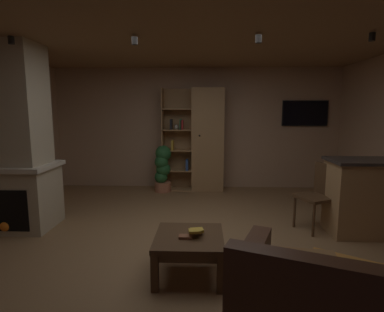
{
  "coord_description": "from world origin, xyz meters",
  "views": [
    {
      "loc": [
        0.15,
        -3.56,
        1.63
      ],
      "look_at": [
        0.0,
        0.4,
        1.05
      ],
      "focal_mm": 28.55,
      "sensor_mm": 36.0,
      "label": 1
    }
  ],
  "objects": [
    {
      "name": "kitchen_bar_counter",
      "position": [
        2.54,
        0.43,
        0.51
      ],
      "size": [
        1.46,
        0.61,
        1.01
      ],
      "color": "#A87F51",
      "rests_on": "ground"
    },
    {
      "name": "table_book_0",
      "position": [
        -0.02,
        -0.74,
        0.42
      ],
      "size": [
        0.13,
        0.09,
        0.03
      ],
      "primitive_type": "cube",
      "rotation": [
        0.0,
        0.0,
        0.01
      ],
      "color": "brown",
      "rests_on": "coffee_table"
    },
    {
      "name": "wall_back",
      "position": [
        0.0,
        2.97,
        1.26
      ],
      "size": [
        6.1,
        0.06,
        2.53
      ],
      "primitive_type": "cube",
      "color": "tan",
      "rests_on": "ground"
    },
    {
      "name": "track_light_spot_3",
      "position": [
        2.03,
        0.08,
        2.46
      ],
      "size": [
        0.07,
        0.07,
        0.09
      ],
      "primitive_type": "cylinder",
      "color": "black"
    },
    {
      "name": "table_book_1",
      "position": [
        0.09,
        -0.65,
        0.45
      ],
      "size": [
        0.14,
        0.12,
        0.03
      ],
      "primitive_type": "cube",
      "rotation": [
        0.0,
        0.0,
        0.21
      ],
      "color": "gold",
      "rests_on": "coffee_table"
    },
    {
      "name": "coffee_table",
      "position": [
        0.01,
        -0.68,
        0.33
      ],
      "size": [
        0.68,
        0.7,
        0.41
      ],
      "color": "#4C331E",
      "rests_on": "ground"
    },
    {
      "name": "table_book_2",
      "position": [
        0.07,
        -0.73,
        0.48
      ],
      "size": [
        0.13,
        0.11,
        0.02
      ],
      "primitive_type": "cube",
      "rotation": [
        0.0,
        0.0,
        0.14
      ],
      "color": "gold",
      "rests_on": "coffee_table"
    },
    {
      "name": "track_light_spot_0",
      "position": [
        -2.11,
        0.08,
        2.46
      ],
      "size": [
        0.07,
        0.07,
        0.09
      ],
      "primitive_type": "cylinder",
      "color": "black"
    },
    {
      "name": "track_light_spot_2",
      "position": [
        0.78,
        0.13,
        2.46
      ],
      "size": [
        0.07,
        0.07,
        0.09
      ],
      "primitive_type": "cylinder",
      "color": "black"
    },
    {
      "name": "wall_mounted_tv",
      "position": [
        2.25,
        2.91,
        1.59
      ],
      "size": [
        0.93,
        0.06,
        0.52
      ],
      "color": "black"
    },
    {
      "name": "ceiling",
      "position": [
        0.0,
        0.0,
        2.54
      ],
      "size": [
        5.98,
        5.88,
        0.02
      ],
      "primitive_type": "cube",
      "color": "#8E6B47"
    },
    {
      "name": "window_pane_back",
      "position": [
        -0.23,
        2.94,
        1.22
      ],
      "size": [
        0.57,
        0.01,
        0.77
      ],
      "primitive_type": "cube",
      "color": "white"
    },
    {
      "name": "floor",
      "position": [
        0.0,
        0.0,
        -0.01
      ],
      "size": [
        5.98,
        5.88,
        0.02
      ],
      "primitive_type": "cube",
      "color": "olive",
      "rests_on": "ground"
    },
    {
      "name": "potted_floor_plant",
      "position": [
        -0.68,
        2.52,
        0.49
      ],
      "size": [
        0.34,
        0.36,
        0.95
      ],
      "color": "#B77051",
      "rests_on": "ground"
    },
    {
      "name": "track_light_spot_1",
      "position": [
        -0.67,
        0.17,
        2.46
      ],
      "size": [
        0.07,
        0.07,
        0.09
      ],
      "primitive_type": "cylinder",
      "color": "black"
    },
    {
      "name": "bookshelf_cabinet",
      "position": [
        0.15,
        2.7,
        1.04
      ],
      "size": [
        1.25,
        0.41,
        2.09
      ],
      "color": "#A87F51",
      "rests_on": "ground"
    },
    {
      "name": "dining_chair",
      "position": [
        1.76,
        0.59,
        0.53
      ],
      "size": [
        0.56,
        0.56,
        0.92
      ],
      "color": "#4C331E",
      "rests_on": "ground"
    },
    {
      "name": "stone_fireplace",
      "position": [
        -2.44,
        0.49,
        1.14
      ],
      "size": [
        1.03,
        0.8,
        2.53
      ],
      "color": "#BCAD8E",
      "rests_on": "ground"
    }
  ]
}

